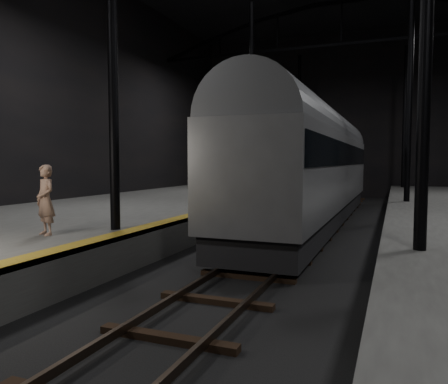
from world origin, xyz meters
The scene contains 6 objects.
ground centered at (0.00, 0.00, 0.00)m, with size 44.00×44.00×0.00m, color black.
platform_left centered at (-7.50, 0.00, 0.50)m, with size 9.00×43.80×1.00m, color #4B4B49.
tactile_strip centered at (-3.25, 0.00, 1.00)m, with size 0.50×43.80×0.01m, color #9C6F1C.
track centered at (0.00, 0.00, 0.07)m, with size 2.40×43.00×0.24m.
train centered at (0.00, 5.28, 2.88)m, with size 2.90×19.34×5.17m.
woman centered at (-4.86, -5.43, 1.89)m, with size 0.65×0.42×1.77m, color tan.
Camera 1 is at (3.29, -13.91, 2.85)m, focal length 35.00 mm.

